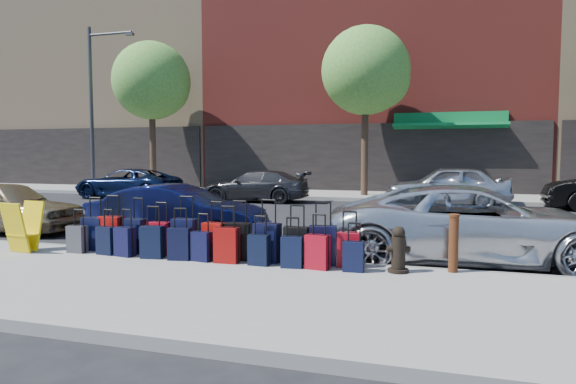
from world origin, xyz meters
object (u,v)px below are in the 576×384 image
(car_near_0, at_px, (5,206))
(fire_hydrant, at_px, (398,251))
(suitcase_front_5, at_px, (215,240))
(car_near_1, at_px, (179,214))
(car_far_2, at_px, (447,186))
(tree_left, at_px, (154,83))
(car_near_2, at_px, (474,225))
(display_rack, at_px, (23,227))
(car_far_0, at_px, (128,183))
(tree_center, at_px, (369,73))
(car_far_1, at_px, (255,186))
(streetlight, at_px, (95,99))
(bollard, at_px, (454,242))

(car_near_0, bearing_deg, fire_hydrant, -105.77)
(suitcase_front_5, relative_size, car_near_1, 0.26)
(suitcase_front_5, xyz_separation_m, car_far_2, (3.87, 11.79, 0.30))
(suitcase_front_5, distance_m, car_far_2, 12.41)
(tree_left, bearing_deg, car_near_2, -41.66)
(tree_left, height_order, car_far_2, tree_left)
(display_rack, bearing_deg, car_far_0, 124.13)
(car_near_0, relative_size, car_near_1, 1.00)
(fire_hydrant, relative_size, car_near_1, 0.18)
(tree_center, relative_size, car_far_1, 1.65)
(suitcase_front_5, xyz_separation_m, car_far_0, (-9.53, 11.31, 0.19))
(tree_center, bearing_deg, car_far_0, -163.67)
(suitcase_front_5, distance_m, display_rack, 3.67)
(suitcase_front_5, xyz_separation_m, car_near_2, (4.34, 1.58, 0.24))
(car_far_2, bearing_deg, tree_left, -105.43)
(fire_hydrant, bearing_deg, car_far_0, 114.65)
(streetlight, xyz_separation_m, display_rack, (9.23, -14.11, -4.06))
(car_near_2, bearing_deg, car_far_0, 50.69)
(fire_hydrant, distance_m, car_near_2, 2.12)
(car_near_2, bearing_deg, car_near_1, 82.63)
(car_far_1, bearing_deg, bollard, 31.03)
(car_near_1, relative_size, car_far_0, 0.83)
(tree_left, bearing_deg, bollard, -45.59)
(car_near_0, distance_m, car_near_1, 4.83)
(tree_center, height_order, car_far_0, tree_center)
(display_rack, distance_m, car_far_0, 13.24)
(suitcase_front_5, bearing_deg, car_near_1, 144.57)
(tree_left, distance_m, car_far_2, 14.76)
(suitcase_front_5, height_order, car_near_0, car_near_0)
(streetlight, height_order, suitcase_front_5, streetlight)
(car_near_0, bearing_deg, car_far_0, 13.69)
(car_near_1, distance_m, car_far_0, 12.19)
(car_near_2, distance_m, car_far_1, 12.62)
(suitcase_front_5, bearing_deg, car_near_0, 175.64)
(bollard, height_order, display_rack, display_rack)
(tree_center, relative_size, bollard, 8.10)
(tree_left, xyz_separation_m, suitcase_front_5, (9.92, -14.27, -4.95))
(fire_hydrant, relative_size, bollard, 0.79)
(streetlight, xyz_separation_m, car_near_1, (11.10, -11.66, -4.02))
(car_near_0, distance_m, car_near_2, 10.94)
(car_near_2, distance_m, car_far_2, 10.22)
(suitcase_front_5, xyz_separation_m, car_far_1, (-3.58, 11.41, 0.18))
(car_near_0, bearing_deg, display_rack, -133.36)
(bollard, relative_size, car_far_1, 0.20)
(tree_left, distance_m, car_far_0, 5.62)
(tree_center, relative_size, car_near_2, 1.44)
(suitcase_front_5, bearing_deg, bollard, 13.18)
(display_rack, distance_m, car_far_2, 14.43)
(tree_center, height_order, streetlight, streetlight)
(tree_left, xyz_separation_m, car_far_1, (6.34, -2.86, -4.77))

